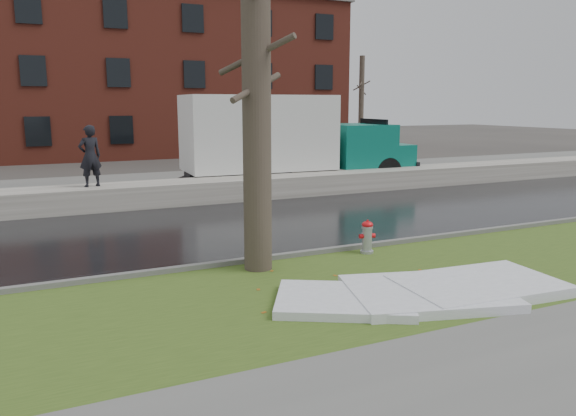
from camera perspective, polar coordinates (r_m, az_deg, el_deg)
name	(u,v)px	position (r m, az deg, el deg)	size (l,w,h in m)	color
ground	(326,269)	(11.41, 3.88, -6.23)	(120.00, 120.00, 0.00)	#47423D
verge	(359,286)	(10.38, 7.25, -7.90)	(60.00, 4.50, 0.04)	#344E1A
sidewalk	(524,375)	(7.72, 22.84, -15.36)	(60.00, 3.00, 0.05)	slate
road	(246,225)	(15.37, -4.27, -1.77)	(60.00, 7.00, 0.03)	black
parking_lot	(172,185)	(23.39, -11.73, 2.30)	(60.00, 9.00, 0.03)	slate
curb	(304,254)	(12.24, 1.61, -4.70)	(60.00, 0.15, 0.14)	slate
snowbank	(202,191)	(19.22, -8.76, 1.72)	(60.00, 1.60, 0.75)	#B8B3A9
brick_building	(138,78)	(40.25, -14.99, 12.66)	(26.00, 12.00, 10.00)	maroon
bg_tree_center	(7,103)	(35.55, -26.61, 9.54)	(1.40, 1.62, 6.50)	brown
bg_tree_right	(361,103)	(39.74, 7.45, 10.55)	(1.40, 1.62, 6.50)	brown
fire_hydrant	(367,235)	(12.48, 8.04, -2.76)	(0.37, 0.33, 0.75)	#A1A3A9
tree	(256,91)	(10.85, -3.23, 11.76)	(1.30, 1.48, 6.91)	brown
box_truck	(286,139)	(22.10, -0.16, 6.99)	(10.89, 2.96, 3.62)	black
worker	(90,156)	(18.38, -19.47, 5.00)	(0.69, 0.45, 1.90)	black
snow_patch_near	(427,293)	(9.93, 13.93, -8.39)	(2.60, 2.00, 0.16)	white
snow_patch_far	(344,300)	(9.39, 5.69, -9.30)	(2.20, 1.60, 0.14)	white
snow_patch_side	(479,286)	(10.53, 18.80, -7.49)	(2.80, 1.80, 0.18)	white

